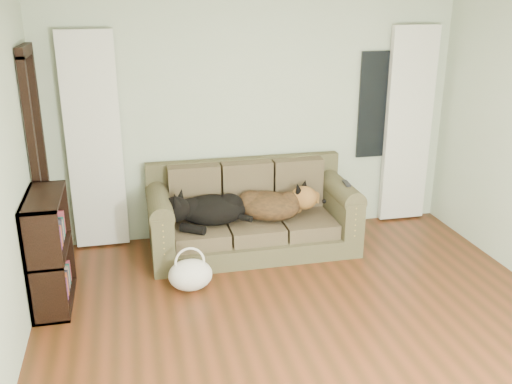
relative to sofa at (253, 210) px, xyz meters
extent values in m
plane|color=#422510|center=(0.14, -1.97, -0.45)|extent=(5.00, 5.00, 0.00)
cube|color=#B5C4A8|center=(0.14, 0.53, 0.85)|extent=(4.50, 0.04, 2.60)
cube|color=silver|center=(-1.56, 0.45, 0.70)|extent=(0.55, 0.08, 2.25)
cube|color=silver|center=(1.94, 0.45, 0.70)|extent=(0.55, 0.08, 2.25)
cube|color=black|center=(1.59, 0.50, 0.95)|extent=(0.50, 0.03, 1.20)
cube|color=black|center=(-2.06, 0.08, 0.60)|extent=(0.07, 0.60, 2.10)
cube|color=#29281C|center=(0.00, 0.00, 0.00)|extent=(2.14, 0.92, 0.88)
ellipsoid|color=black|center=(-0.47, -0.02, 0.03)|extent=(0.77, 0.60, 0.30)
ellipsoid|color=black|center=(0.21, -0.02, 0.04)|extent=(0.87, 0.78, 0.32)
cube|color=black|center=(0.96, -0.18, 0.28)|extent=(0.07, 0.19, 0.02)
ellipsoid|color=silver|center=(-0.75, -0.73, -0.29)|extent=(0.49, 0.43, 0.30)
cube|color=black|center=(-1.95, -0.68, 0.05)|extent=(0.38, 0.83, 1.00)
camera|label=1|loc=(-1.21, -5.44, 2.17)|focal=40.00mm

